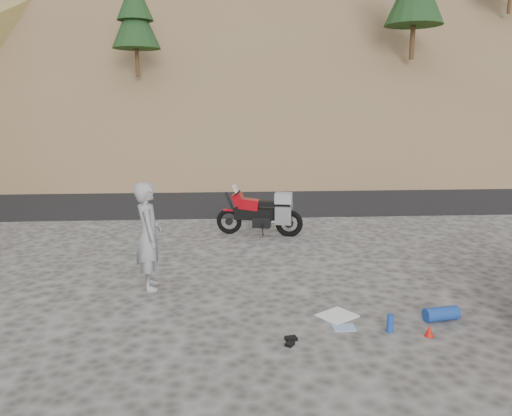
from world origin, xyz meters
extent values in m
plane|color=#423F3D|center=(0.00, 0.00, 0.00)|extent=(140.00, 140.00, 0.00)
cube|color=black|center=(0.00, 9.00, 0.00)|extent=(120.00, 7.00, 0.05)
cube|color=brown|center=(2.00, 30.00, 8.00)|extent=(110.00, 51.90, 46.72)
cube|color=brown|center=(2.00, 30.00, 8.30)|extent=(110.00, 43.28, 36.46)
cube|color=brown|center=(2.00, 50.00, 14.00)|extent=(120.00, 40.00, 30.00)
cylinder|color=#332312|center=(-4.00, 14.00, 4.90)|extent=(0.17, 0.17, 1.40)
cone|color=#183116|center=(-4.00, 14.00, 6.44)|extent=(2.00, 2.00, 2.25)
cylinder|color=#332312|center=(8.00, 15.00, 5.94)|extent=(0.22, 0.22, 1.82)
torus|color=black|center=(-0.36, 3.88, 0.31)|extent=(0.62, 0.24, 0.61)
cylinder|color=black|center=(-0.36, 3.88, 0.31)|extent=(0.19, 0.09, 0.19)
torus|color=black|center=(1.05, 3.57, 0.31)|extent=(0.66, 0.27, 0.65)
cylinder|color=black|center=(1.05, 3.57, 0.31)|extent=(0.22, 0.12, 0.20)
cylinder|color=black|center=(-0.29, 3.86, 0.65)|extent=(0.35, 0.13, 0.75)
cylinder|color=black|center=(-0.16, 3.83, 1.00)|extent=(0.16, 0.57, 0.04)
cube|color=black|center=(0.32, 3.73, 0.51)|extent=(1.14, 0.46, 0.28)
cube|color=black|center=(0.41, 3.71, 0.33)|extent=(0.47, 0.36, 0.26)
cube|color=maroon|center=(0.11, 3.77, 0.74)|extent=(0.54, 0.38, 0.29)
cube|color=maroon|center=(-0.13, 3.83, 0.86)|extent=(0.34, 0.37, 0.33)
cube|color=silver|center=(-0.20, 3.84, 1.10)|extent=(0.17, 0.30, 0.24)
cube|color=black|center=(0.55, 3.68, 0.76)|extent=(0.54, 0.31, 0.11)
cube|color=black|center=(0.89, 3.60, 0.73)|extent=(0.35, 0.23, 0.09)
cube|color=#A5A4A9|center=(0.88, 3.36, 0.54)|extent=(0.39, 0.19, 0.42)
cube|color=#A5A4A9|center=(0.98, 3.83, 0.54)|extent=(0.39, 0.19, 0.42)
cube|color=gray|center=(0.91, 3.60, 0.91)|extent=(0.45, 0.39, 0.24)
cube|color=maroon|center=(-0.36, 3.88, 0.59)|extent=(0.30, 0.17, 0.04)
cylinder|color=black|center=(0.42, 3.53, 0.17)|extent=(0.06, 0.19, 0.34)
cylinder|color=#A5A4A9|center=(0.84, 3.48, 0.37)|extent=(0.43, 0.17, 0.12)
imported|color=gray|center=(-1.73, 0.35, 0.00)|extent=(0.56, 0.74, 1.81)
cube|color=white|center=(1.16, -1.01, 0.01)|extent=(0.66, 0.64, 0.02)
cylinder|color=#183D93|center=(2.62, -1.25, 0.10)|extent=(0.54, 0.29, 0.20)
cylinder|color=#183D93|center=(1.76, -1.57, 0.13)|extent=(0.11, 0.11, 0.25)
cone|color=red|center=(2.25, -1.73, 0.08)|extent=(0.13, 0.13, 0.16)
cube|color=black|center=(0.39, -1.72, 0.02)|extent=(0.17, 0.14, 0.04)
cube|color=black|center=(0.35, -1.87, 0.02)|extent=(0.14, 0.15, 0.04)
cube|color=#89A3D3|center=(1.17, -1.41, 0.01)|extent=(0.31, 0.23, 0.01)
camera|label=1|loc=(-0.47, -7.76, 3.04)|focal=35.00mm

